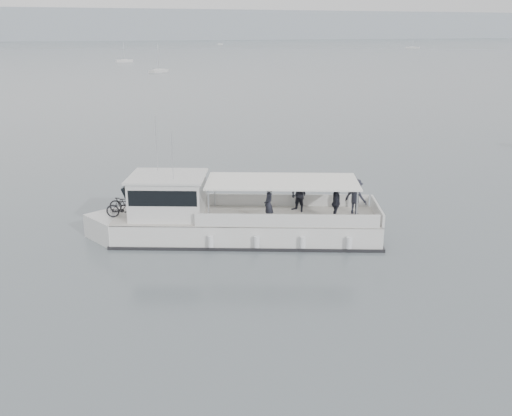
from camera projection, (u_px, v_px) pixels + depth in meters
name	position (u px, v px, depth m)	size (l,w,h in m)	color
ground	(246.00, 222.00, 32.13)	(1400.00, 1400.00, 0.00)	#566065
headland	(46.00, 25.00, 528.64)	(1400.00, 90.00, 28.00)	#939EA8
tour_boat	(221.00, 219.00, 29.40)	(14.93, 8.55, 6.43)	silver
moored_fleet	(9.00, 56.00, 222.83)	(408.13, 298.90, 8.83)	silver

